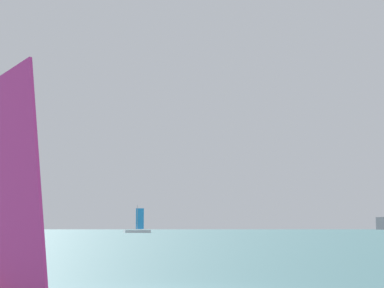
# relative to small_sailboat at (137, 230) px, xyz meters

# --- Properties ---
(small_sailboat) EXTENTS (8.08, 6.40, 8.15)m
(small_sailboat) POSITION_rel_small_sailboat_xyz_m (0.00, 0.00, 0.00)
(small_sailboat) COLOR white
(small_sailboat) RESTS_ON ground_plane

